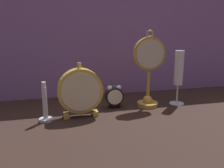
# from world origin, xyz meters

# --- Properties ---
(ground_plane) EXTENTS (4.00, 4.00, 0.00)m
(ground_plane) POSITION_xyz_m (0.00, 0.00, 0.00)
(ground_plane) COLOR black
(fabric_backdrop_drape) EXTENTS (1.79, 0.01, 0.57)m
(fabric_backdrop_drape) POSITION_xyz_m (0.00, 0.33, 0.29)
(fabric_backdrop_drape) COLOR #8460A8
(fabric_backdrop_drape) RESTS_ON ground_plane
(pocket_watch_on_stand) EXTENTS (0.13, 0.09, 0.32)m
(pocket_watch_on_stand) POSITION_xyz_m (0.16, 0.10, 0.15)
(pocket_watch_on_stand) COLOR gold
(pocket_watch_on_stand) RESTS_ON ground_plane
(alarm_clock_twin_bell) EXTENTS (0.08, 0.03, 0.10)m
(alarm_clock_twin_bell) POSITION_xyz_m (0.02, 0.12, 0.05)
(alarm_clock_twin_bell) COLOR black
(alarm_clock_twin_bell) RESTS_ON ground_plane
(mantel_clock_silver) EXTENTS (0.17, 0.04, 0.20)m
(mantel_clock_silver) POSITION_xyz_m (-0.13, 0.05, 0.10)
(mantel_clock_silver) COLOR gold
(mantel_clock_silver) RESTS_ON ground_plane
(champagne_flute) EXTENTS (0.06, 0.06, 0.23)m
(champagne_flute) POSITION_xyz_m (0.30, 0.10, 0.14)
(champagne_flute) COLOR silver
(champagne_flute) RESTS_ON ground_plane
(brass_candlestick) EXTENTS (0.05, 0.05, 0.14)m
(brass_candlestick) POSITION_xyz_m (-0.26, 0.03, 0.05)
(brass_candlestick) COLOR silver
(brass_candlestick) RESTS_ON ground_plane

